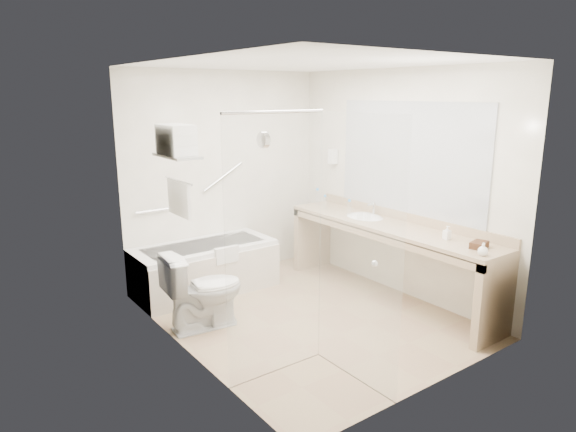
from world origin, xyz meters
TOP-DOWN VIEW (x-y plane):
  - floor at (0.00, 0.00)m, footprint 3.20×3.20m
  - ceiling at (0.00, 0.00)m, footprint 2.60×3.20m
  - wall_back at (0.00, 1.60)m, footprint 2.60×0.10m
  - wall_front at (0.00, -1.60)m, footprint 2.60×0.10m
  - wall_left at (-1.30, 0.00)m, footprint 0.10×3.20m
  - wall_right at (1.30, 0.00)m, footprint 0.10×3.20m
  - bathtub at (-0.50, 1.24)m, footprint 1.60×0.73m
  - grab_bar_short at (-0.95, 1.56)m, footprint 0.40×0.03m
  - grab_bar_long at (-0.05, 1.56)m, footprint 0.53×0.03m
  - shower_enclosure at (-0.63, -0.93)m, footprint 0.96×0.91m
  - towel_shelf at (-1.17, 0.35)m, footprint 0.24×0.55m
  - vanity_counter at (1.02, -0.15)m, footprint 0.55×2.70m
  - sink at (1.05, 0.25)m, footprint 0.40×0.52m
  - faucet at (1.20, 0.25)m, footprint 0.03×0.03m
  - mirror at (1.29, -0.15)m, footprint 0.02×2.00m
  - hairdryer_unit at (1.25, 1.05)m, footprint 0.08×0.10m
  - toilet at (-0.95, 0.38)m, footprint 0.81×0.51m
  - amenity_basket at (1.04, -1.24)m, footprint 0.20×0.16m
  - soap_bottle_a at (1.04, -0.89)m, footprint 0.07×0.14m
  - soap_bottle_b at (0.87, -1.39)m, footprint 0.13×0.14m
  - water_bottle_left at (0.96, 0.41)m, footprint 0.06×0.06m
  - water_bottle_mid at (1.05, 1.10)m, footprint 0.06×0.06m
  - water_bottle_right at (0.94, 0.82)m, footprint 0.05×0.05m
  - drinking_glass_near at (0.94, 0.09)m, footprint 0.07×0.07m
  - drinking_glass_far at (0.88, 0.15)m, footprint 0.07×0.07m

SIDE VIEW (x-z plane):
  - floor at x=0.00m, z-range 0.00..0.00m
  - bathtub at x=-0.50m, z-range -0.02..0.57m
  - toilet at x=-0.95m, z-range 0.00..0.76m
  - vanity_counter at x=1.02m, z-range 0.17..1.12m
  - sink at x=1.05m, z-range 0.75..0.89m
  - amenity_basket at x=1.04m, z-range 0.85..0.91m
  - soap_bottle_a at x=1.04m, z-range 0.85..0.91m
  - drinking_glass_near at x=0.94m, z-range 0.85..0.93m
  - drinking_glass_far at x=0.88m, z-range 0.85..0.94m
  - soap_bottle_b at x=0.87m, z-range 0.85..0.94m
  - faucet at x=1.20m, z-range 0.86..1.00m
  - water_bottle_right at x=0.94m, z-range 0.84..1.02m
  - water_bottle_left at x=0.96m, z-range 0.84..1.03m
  - water_bottle_mid at x=1.05m, z-range 0.84..1.05m
  - grab_bar_short at x=-0.95m, z-range 0.93..0.96m
  - shower_enclosure at x=-0.63m, z-range 0.01..2.12m
  - wall_back at x=0.00m, z-range 0.00..2.50m
  - wall_front at x=0.00m, z-range 0.00..2.50m
  - wall_left at x=-1.30m, z-range 0.00..2.50m
  - wall_right at x=1.30m, z-range 0.00..2.50m
  - grab_bar_long at x=-0.05m, z-range 1.09..1.41m
  - hairdryer_unit at x=1.25m, z-range 1.36..1.54m
  - mirror at x=1.29m, z-range 0.95..2.15m
  - towel_shelf at x=-1.17m, z-range 1.35..2.16m
  - ceiling at x=0.00m, z-range 2.45..2.55m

